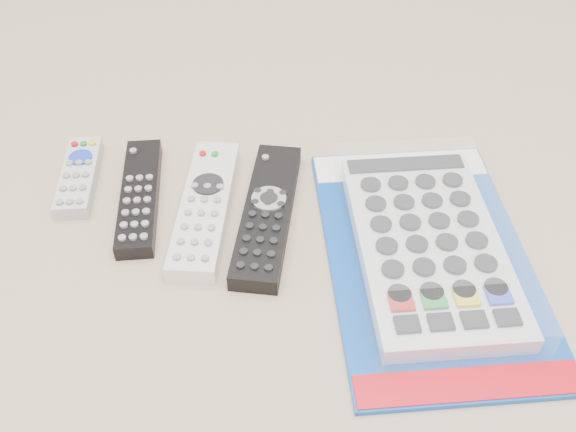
# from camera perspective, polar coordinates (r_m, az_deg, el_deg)

# --- Properties ---
(remote_small_grey) EXTENTS (0.06, 0.14, 0.02)m
(remote_small_grey) POSITION_cam_1_polar(r_m,az_deg,el_deg) (0.84, -18.09, 3.40)
(remote_small_grey) COLOR #A9A9AB
(remote_small_grey) RESTS_ON ground
(remote_slim_black) EXTENTS (0.08, 0.20, 0.02)m
(remote_slim_black) POSITION_cam_1_polar(r_m,az_deg,el_deg) (0.79, -13.05, 1.76)
(remote_slim_black) COLOR black
(remote_slim_black) RESTS_ON ground
(remote_silver_dvd) EXTENTS (0.06, 0.22, 0.03)m
(remote_silver_dvd) POSITION_cam_1_polar(r_m,az_deg,el_deg) (0.76, -7.37, 0.81)
(remote_silver_dvd) COLOR silver
(remote_silver_dvd) RESTS_ON ground
(remote_large_black) EXTENTS (0.06, 0.23, 0.02)m
(remote_large_black) POSITION_cam_1_polar(r_m,az_deg,el_deg) (0.75, -1.84, 0.25)
(remote_large_black) COLOR black
(remote_large_black) RESTS_ON ground
(jumbo_remote_packaged) EXTENTS (0.28, 0.39, 0.05)m
(jumbo_remote_packaged) POSITION_cam_1_polar(r_m,az_deg,el_deg) (0.72, 12.40, -2.36)
(jumbo_remote_packaged) COLOR #0D4098
(jumbo_remote_packaged) RESTS_ON ground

